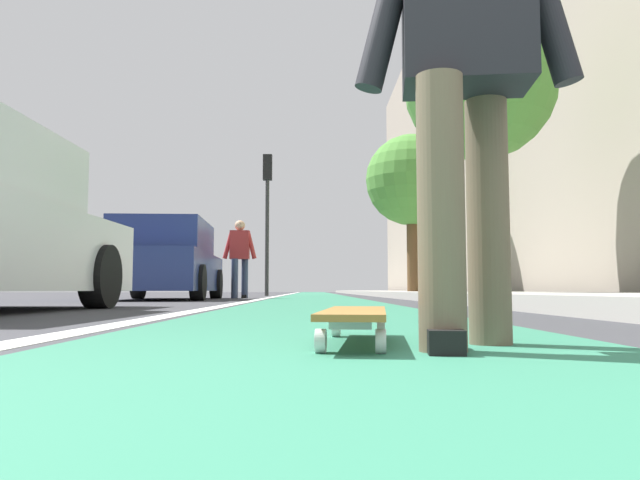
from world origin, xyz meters
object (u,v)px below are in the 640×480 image
street_tree_far (411,181)px  skater_person (465,53)px  traffic_light (267,198)px  skateboard (355,316)px  street_tree_mid (480,87)px  pedestrian_distant (240,253)px  parked_car_mid (165,263)px

street_tree_far → skater_person: bearing=171.2°
skater_person → traffic_light: (16.93, 1.88, 2.10)m
skateboard → traffic_light: bearing=5.2°
skater_person → street_tree_far: (15.79, -2.43, 2.45)m
skateboard → street_tree_mid: bearing=-18.6°
street_tree_mid → pedestrian_distant: 6.11m
parked_car_mid → pedestrian_distant: (1.86, -1.19, 0.28)m
skateboard → parked_car_mid: bearing=17.1°
skateboard → traffic_light: size_ratio=0.19×
skateboard → skater_person: (-0.15, -0.35, 0.84)m
traffic_light → pedestrian_distant: (-5.42, 0.20, -2.05)m
skateboard → pedestrian_distant: (11.36, 1.73, 0.89)m
skater_person → skateboard: bearing=66.7°
pedestrian_distant → street_tree_mid: bearing=-124.3°
street_tree_mid → street_tree_far: bearing=0.0°
skateboard → parked_car_mid: 9.95m
traffic_light → street_tree_far: street_tree_far is taller
parked_car_mid → traffic_light: (7.28, -1.38, 2.34)m
parked_car_mid → skater_person: bearing=-161.3°
parked_car_mid → traffic_light: size_ratio=0.99×
parked_car_mid → street_tree_far: (6.15, -5.70, 2.69)m
skateboard → street_tree_far: bearing=-10.1°
traffic_light → street_tree_mid: (-8.50, -4.32, 0.68)m
street_tree_mid → pedestrian_distant: street_tree_mid is taller
skateboard → street_tree_mid: street_tree_mid is taller
skateboard → traffic_light: (16.78, 1.54, 2.94)m
parked_car_mid → skateboard: bearing=-162.9°
street_tree_far → pedestrian_distant: street_tree_far is taller
traffic_light → street_tree_mid: 9.56m
skater_person → parked_car_mid: size_ratio=0.38×
parked_car_mid → traffic_light: traffic_light is taller
skateboard → street_tree_far: street_tree_far is taller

